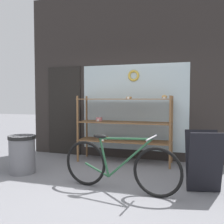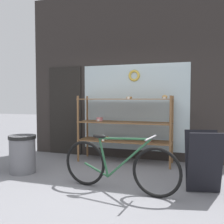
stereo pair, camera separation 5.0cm
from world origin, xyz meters
The scene contains 6 objects.
ground_plane centered at (0.00, 0.00, 0.00)m, with size 30.00×30.00×0.00m, color slate.
storefront_facade centered at (-0.04, 2.41, 1.82)m, with size 4.66×0.13×3.76m.
display_case centered at (0.07, 2.00, 0.85)m, with size 1.97×0.54×1.42m.
bicycle centered at (0.41, 0.38, 0.37)m, with size 1.82×0.46×0.83m.
sandwich_board centered at (1.59, 0.70, 0.45)m, with size 0.54×0.47×0.88m.
trash_bin centered at (-1.50, 0.71, 0.37)m, with size 0.48×0.48×0.68m.
Camera 2 is at (1.41, -3.05, 1.35)m, focal length 40.00 mm.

